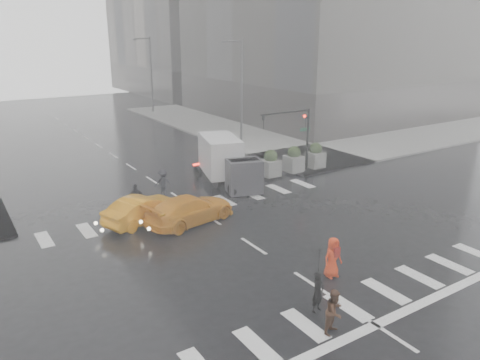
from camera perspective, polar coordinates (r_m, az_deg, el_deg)
ground at (r=21.84m, az=1.67°, el=-8.04°), size 120.00×120.00×0.00m
sidewalk_ne at (r=46.54m, az=9.36°, el=5.68°), size 35.00×35.00×0.15m
road_markings at (r=21.83m, az=1.67°, el=-8.03°), size 18.00×48.00×0.01m
traffic_signal_pole at (r=32.15m, az=6.94°, el=6.25°), size 4.45×0.42×4.50m
street_lamp_near at (r=40.96m, az=0.01°, el=11.23°), size 2.15×0.22×9.00m
street_lamp_far at (r=58.70m, az=-10.91°, el=12.81°), size 2.15×0.22×9.00m
planter_west at (r=31.60m, az=3.76°, el=1.98°), size 1.10×1.10×1.80m
planter_mid at (r=32.79m, az=6.57°, el=2.47°), size 1.10×1.10×1.80m
planter_east at (r=34.06m, az=9.19°, el=2.93°), size 1.10×1.10×1.80m
pedestrian_black at (r=16.59m, az=9.63°, el=-10.62°), size 1.16×1.18×2.43m
pedestrian_brown at (r=16.05m, az=11.46°, el=-15.42°), size 0.91×0.80×1.56m
pedestrian_orange at (r=19.29m, az=11.24°, el=-9.21°), size 0.86×0.59×1.68m
pedestrian_far_a at (r=26.06m, az=-12.58°, el=-2.20°), size 1.08×0.81×1.64m
pedestrian_far_b at (r=28.52m, az=-9.34°, el=-0.31°), size 1.19×0.96×1.61m
taxi_mid at (r=24.71m, az=-11.75°, el=-3.51°), size 4.54×2.82×1.41m
taxi_rear at (r=24.30m, az=-6.10°, el=-3.57°), size 4.71×2.87×1.44m
box_truck at (r=29.98m, az=-1.68°, el=2.39°), size 2.12×5.66×3.01m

